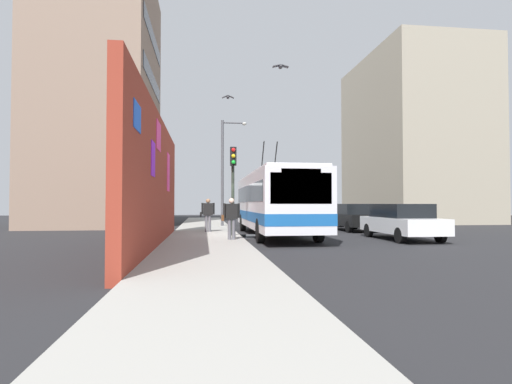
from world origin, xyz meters
name	(u,v)px	position (x,y,z in m)	size (l,w,h in m)	color
ground_plane	(240,238)	(0.00, 0.00, 0.00)	(80.00, 80.00, 0.00)	#232326
sidewalk_slab	(205,237)	(0.00, 1.60, 0.07)	(48.00, 3.20, 0.15)	#9E9B93
graffiti_wall	(156,182)	(-3.97, 3.35, 2.36)	(14.06, 0.32, 4.71)	maroon
building_far_left	(101,99)	(12.19, 9.20, 9.32)	(11.40, 7.43, 18.65)	gray
building_far_right	(412,140)	(15.85, -17.00, 7.39)	(13.37, 8.57, 14.78)	#9E937F
city_bus	(274,201)	(1.03, -1.80, 1.72)	(11.43, 2.68, 4.86)	silver
parked_car_white	(401,221)	(-1.82, -7.00, 0.84)	(4.80, 1.94, 1.58)	white
parked_car_black	(352,217)	(4.25, -7.00, 0.83)	(4.68, 1.73, 1.58)	black
parked_car_silver	(324,214)	(9.79, -7.00, 0.83)	(4.31, 1.86, 1.58)	#B7B7BC
parked_car_dark_gray	(305,213)	(15.38, -7.00, 0.83)	(4.23, 1.77, 1.58)	#38383D
pedestrian_at_curb	(231,215)	(-2.52, 0.56, 1.12)	(0.22, 0.74, 1.66)	#595960
pedestrian_midblock	(208,212)	(2.24, 1.45, 1.15)	(0.23, 0.75, 1.70)	#595960
traffic_light	(233,176)	(-0.49, 0.35, 2.87)	(0.49, 0.28, 4.02)	#2D382D
street_lamp	(225,165)	(7.96, 0.27, 4.11)	(0.44, 1.68, 6.94)	#4C4C51
flying_pigeons	(251,84)	(-2.80, -0.19, 6.39)	(4.90, 2.11, 0.22)	#47474C
curbside_puddle	(250,236)	(1.06, -0.60, 0.00)	(2.10, 2.10, 0.00)	black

